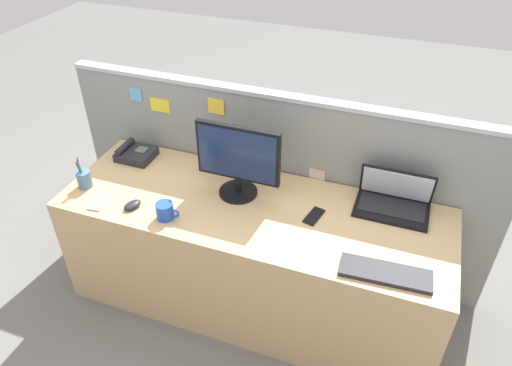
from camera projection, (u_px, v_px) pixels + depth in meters
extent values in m
plane|color=slate|center=(253.00, 297.00, 2.88)|extent=(10.00, 10.00, 0.00)
cube|color=tan|center=(253.00, 256.00, 2.67)|extent=(2.05, 0.71, 0.71)
cube|color=gray|center=(276.00, 185.00, 2.84)|extent=(2.53, 0.06, 1.15)
cube|color=#B7BAC1|center=(278.00, 95.00, 2.49)|extent=(2.53, 0.07, 0.02)
cube|color=beige|center=(317.00, 176.00, 2.65)|extent=(0.09, 0.01, 0.08)
cube|color=yellow|center=(160.00, 105.00, 2.76)|extent=(0.12, 0.01, 0.08)
cube|color=yellow|center=(216.00, 106.00, 2.63)|extent=(0.10, 0.01, 0.09)
cube|color=#66ADD1|center=(136.00, 95.00, 2.78)|extent=(0.08, 0.01, 0.08)
cylinder|color=black|center=(238.00, 192.00, 2.55)|extent=(0.21, 0.21, 0.02)
cylinder|color=black|center=(238.00, 184.00, 2.52)|extent=(0.04, 0.04, 0.09)
cube|color=black|center=(238.00, 153.00, 2.42)|extent=(0.45, 0.03, 0.31)
cube|color=#19284C|center=(237.00, 155.00, 2.41)|extent=(0.42, 0.01, 0.28)
cube|color=black|center=(391.00, 210.00, 2.43)|extent=(0.37, 0.23, 0.02)
cube|color=black|center=(392.00, 207.00, 2.43)|extent=(0.33, 0.16, 0.00)
cube|color=black|center=(397.00, 183.00, 2.43)|extent=(0.37, 0.07, 0.20)
cube|color=silver|center=(397.00, 185.00, 2.43)|extent=(0.35, 0.06, 0.18)
cube|color=#232328|center=(136.00, 155.00, 2.82)|extent=(0.21, 0.18, 0.05)
cube|color=#4C6B5B|center=(141.00, 150.00, 2.82)|extent=(0.06, 0.06, 0.01)
cylinder|color=#232328|center=(125.00, 146.00, 2.82)|extent=(0.04, 0.16, 0.04)
cube|color=#232328|center=(385.00, 273.00, 2.07)|extent=(0.41, 0.16, 0.02)
ellipsoid|color=#232328|center=(132.00, 205.00, 2.45)|extent=(0.09, 0.11, 0.03)
cylinder|color=#4C7093|center=(84.00, 179.00, 2.58)|extent=(0.08, 0.08, 0.10)
cylinder|color=#238438|center=(81.00, 173.00, 2.53)|extent=(0.02, 0.01, 0.13)
cylinder|color=red|center=(80.00, 169.00, 2.55)|extent=(0.01, 0.01, 0.15)
cylinder|color=black|center=(80.00, 172.00, 2.54)|extent=(0.02, 0.02, 0.12)
cylinder|color=blue|center=(81.00, 170.00, 2.54)|extent=(0.01, 0.03, 0.14)
cube|color=#B7BAC1|center=(99.00, 202.00, 2.49)|extent=(0.09, 0.14, 0.01)
cube|color=black|center=(314.00, 216.00, 2.40)|extent=(0.09, 0.15, 0.01)
cylinder|color=blue|center=(165.00, 211.00, 2.37)|extent=(0.09, 0.09, 0.09)
torus|color=blue|center=(175.00, 213.00, 2.35)|extent=(0.05, 0.01, 0.05)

